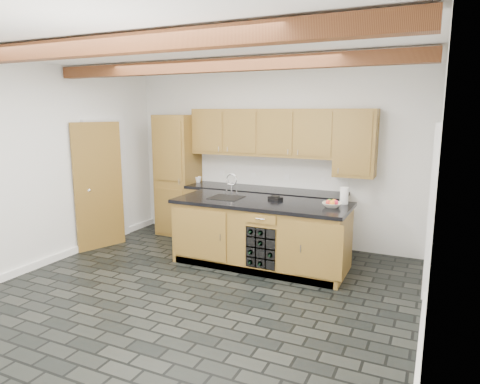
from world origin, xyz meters
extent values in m
plane|color=black|center=(0.00, 0.00, 0.00)|extent=(5.00, 5.00, 0.00)
plane|color=white|center=(0.00, 2.50, 1.40)|extent=(5.00, 0.00, 5.00)
plane|color=white|center=(-2.50, 0.00, 1.40)|extent=(0.00, 5.00, 5.00)
plane|color=white|center=(2.50, 0.00, 1.40)|extent=(0.00, 5.00, 5.00)
plane|color=white|center=(0.00, 0.00, 2.80)|extent=(5.00, 5.00, 0.00)
cube|color=brown|center=(0.00, -1.20, 2.70)|extent=(4.90, 0.15, 0.15)
cube|color=brown|center=(0.00, 0.60, 2.70)|extent=(4.90, 0.15, 0.15)
cube|color=white|center=(-2.48, 0.00, 0.05)|extent=(0.04, 5.00, 0.10)
cube|color=white|center=(2.48, 0.00, 0.05)|extent=(0.04, 5.00, 0.10)
cube|color=white|center=(-2.47, 1.30, 1.02)|extent=(0.06, 0.94, 2.04)
cube|color=olive|center=(-2.32, 0.95, 1.00)|extent=(0.31, 0.77, 2.00)
cube|color=white|center=(2.47, 1.50, 1.02)|extent=(0.06, 0.98, 2.04)
cube|color=black|center=(2.50, 1.50, 1.00)|extent=(0.02, 0.86, 1.96)
cube|color=olive|center=(-1.65, 2.20, 1.05)|extent=(0.65, 0.60, 2.10)
cube|color=olive|center=(-0.02, 2.20, 0.44)|extent=(2.60, 0.60, 0.88)
cube|color=black|center=(-0.02, 2.20, 0.91)|extent=(2.64, 0.62, 0.05)
cube|color=white|center=(-0.02, 2.49, 1.19)|extent=(2.60, 0.02, 0.52)
cube|color=olive|center=(-0.12, 2.33, 1.83)|extent=(2.40, 0.35, 0.75)
cube|color=olive|center=(1.38, 2.33, 1.70)|extent=(0.60, 0.35, 1.00)
cube|color=olive|center=(0.30, 1.30, 0.44)|extent=(2.40, 0.90, 0.88)
cube|color=black|center=(0.30, 1.30, 0.91)|extent=(2.46, 0.96, 0.05)
cube|color=olive|center=(-0.42, 0.84, 0.48)|extent=(0.80, 0.02, 0.70)
cube|color=olive|center=(1.25, 0.84, 0.48)|extent=(0.60, 0.02, 0.70)
cube|color=black|center=(0.48, 0.99, 0.40)|extent=(0.42, 0.30, 0.56)
cylinder|color=black|center=(0.48, 0.95, 0.61)|extent=(0.07, 0.26, 0.07)
cylinder|color=black|center=(0.48, 0.95, 0.19)|extent=(0.07, 0.26, 0.07)
cylinder|color=black|center=(0.34, 0.95, 0.61)|extent=(0.07, 0.26, 0.07)
cylinder|color=black|center=(0.48, 0.95, 0.47)|extent=(0.07, 0.26, 0.07)
cylinder|color=black|center=(0.34, 0.95, 0.19)|extent=(0.07, 0.26, 0.07)
cylinder|color=black|center=(0.34, 0.95, 0.33)|extent=(0.07, 0.26, 0.07)
cylinder|color=black|center=(0.62, 0.95, 0.33)|extent=(0.07, 0.26, 0.07)
cube|color=black|center=(-0.25, 1.30, 0.93)|extent=(0.45, 0.40, 0.02)
cylinder|color=silver|center=(-0.25, 1.48, 1.03)|extent=(0.02, 0.02, 0.20)
torus|color=silver|center=(-0.25, 1.48, 1.17)|extent=(0.18, 0.02, 0.18)
cylinder|color=silver|center=(-0.33, 1.48, 0.97)|extent=(0.02, 0.02, 0.08)
cylinder|color=silver|center=(-0.17, 1.48, 0.97)|extent=(0.02, 0.02, 0.08)
cube|color=black|center=(0.45, 1.45, 0.95)|extent=(0.23, 0.18, 0.04)
cylinder|color=black|center=(0.45, 1.45, 0.98)|extent=(0.13, 0.13, 0.02)
imported|color=beige|center=(1.28, 1.33, 0.96)|extent=(0.28, 0.28, 0.06)
sphere|color=red|center=(1.33, 1.33, 0.99)|extent=(0.07, 0.07, 0.07)
sphere|color=orange|center=(1.30, 1.38, 0.99)|extent=(0.07, 0.07, 0.07)
sphere|color=#428E26|center=(1.24, 1.36, 0.99)|extent=(0.07, 0.07, 0.07)
sphere|color=red|center=(1.24, 1.30, 0.99)|extent=(0.07, 0.07, 0.07)
sphere|color=orange|center=(1.30, 1.28, 0.99)|extent=(0.07, 0.07, 0.07)
cylinder|color=white|center=(1.38, 1.60, 1.04)|extent=(0.11, 0.11, 0.23)
imported|color=white|center=(-1.30, 2.29, 0.98)|extent=(0.15, 0.15, 0.10)
camera|label=1|loc=(2.50, -4.11, 2.17)|focal=32.00mm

